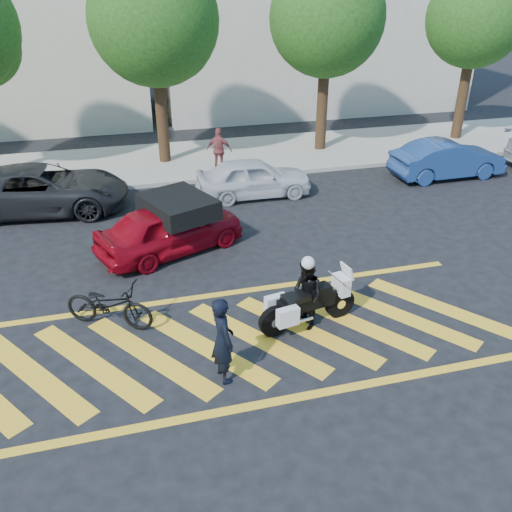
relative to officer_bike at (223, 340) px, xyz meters
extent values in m
plane|color=black|center=(0.41, 1.02, -0.87)|extent=(90.00, 90.00, 0.00)
cube|color=#9E998E|center=(0.41, 13.02, -0.80)|extent=(60.00, 5.00, 0.15)
cube|color=yellow|center=(-3.49, 1.02, -0.87)|extent=(2.43, 3.21, 0.01)
cube|color=yellow|center=(-2.39, 1.02, -0.87)|extent=(2.43, 3.21, 0.01)
cube|color=yellow|center=(-1.29, 1.02, -0.87)|extent=(2.43, 3.21, 0.01)
cube|color=yellow|center=(-0.19, 1.02, -0.87)|extent=(2.43, 3.21, 0.01)
cube|color=yellow|center=(0.91, 1.02, -0.87)|extent=(2.43, 3.21, 0.01)
cube|color=yellow|center=(2.01, 1.02, -0.87)|extent=(2.43, 3.21, 0.01)
cube|color=yellow|center=(3.11, 1.02, -0.87)|extent=(2.43, 3.21, 0.01)
cube|color=yellow|center=(4.21, 1.02, -0.87)|extent=(2.43, 3.21, 0.01)
cube|color=yellow|center=(5.31, 1.02, -0.87)|extent=(2.43, 3.21, 0.01)
cube|color=yellow|center=(0.41, -0.88, -0.87)|extent=(12.00, 0.20, 0.01)
cube|color=yellow|center=(0.41, 2.92, -0.87)|extent=(12.00, 0.20, 0.01)
cylinder|color=black|center=(0.41, 13.02, 1.13)|extent=(0.44, 0.44, 4.00)
sphere|color=#1E4312|center=(0.41, 13.02, 4.39)|extent=(4.60, 4.60, 4.60)
sphere|color=#1E4312|center=(1.01, 13.32, 3.70)|extent=(2.99, 2.99, 2.99)
cylinder|color=black|center=(6.91, 13.02, 1.13)|extent=(0.44, 0.44, 4.00)
sphere|color=#1E4312|center=(6.91, 13.02, 4.34)|extent=(4.40, 4.40, 4.40)
sphere|color=#1E4312|center=(7.51, 13.32, 3.68)|extent=(2.86, 2.86, 2.86)
cylinder|color=black|center=(13.41, 13.02, 1.13)|extent=(0.44, 0.44, 4.00)
sphere|color=#1E4312|center=(13.41, 13.02, 4.23)|extent=(4.00, 4.00, 4.00)
sphere|color=#1E4312|center=(14.01, 13.32, 3.63)|extent=(2.60, 2.60, 2.60)
imported|color=black|center=(0.00, 0.00, 0.00)|extent=(0.52, 0.70, 1.75)
imported|color=black|center=(-1.99, 2.30, -0.35)|extent=(2.07, 1.55, 1.04)
cylinder|color=black|center=(1.30, 1.05, -0.53)|extent=(0.70, 0.27, 0.68)
cylinder|color=silver|center=(1.30, 1.05, -0.53)|extent=(0.23, 0.20, 0.21)
cylinder|color=black|center=(2.89, 1.35, -0.53)|extent=(0.70, 0.27, 0.68)
cylinder|color=silver|center=(2.89, 1.35, -0.53)|extent=(0.23, 0.20, 0.21)
cube|color=black|center=(2.05, 1.19, -0.27)|extent=(1.32, 0.50, 0.31)
cube|color=black|center=(2.35, 1.24, -0.07)|extent=(0.52, 0.39, 0.23)
cube|color=black|center=(1.79, 1.14, -0.09)|extent=(0.62, 0.45, 0.12)
cube|color=silver|center=(2.89, 1.35, -0.07)|extent=(0.30, 0.47, 0.41)
cube|color=silver|center=(1.42, 1.34, -0.30)|extent=(0.49, 0.27, 0.39)
cube|color=silver|center=(1.52, 0.81, -0.30)|extent=(0.49, 0.27, 0.39)
imported|color=black|center=(2.05, 1.20, -0.10)|extent=(0.72, 0.85, 1.55)
imported|color=maroon|center=(-0.29, 5.45, -0.19)|extent=(4.34, 3.05, 1.37)
imported|color=black|center=(-3.84, 9.29, -0.14)|extent=(5.54, 3.04, 1.47)
imported|color=silver|center=(2.91, 8.82, -0.22)|extent=(3.88, 1.63, 1.31)
imported|color=navy|center=(10.25, 8.82, -0.19)|extent=(4.18, 1.51, 1.37)
imported|color=#9D4747|center=(2.24, 11.22, 0.09)|extent=(1.02, 0.78, 1.62)
camera|label=1|loc=(-1.48, -7.85, 5.95)|focal=38.00mm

